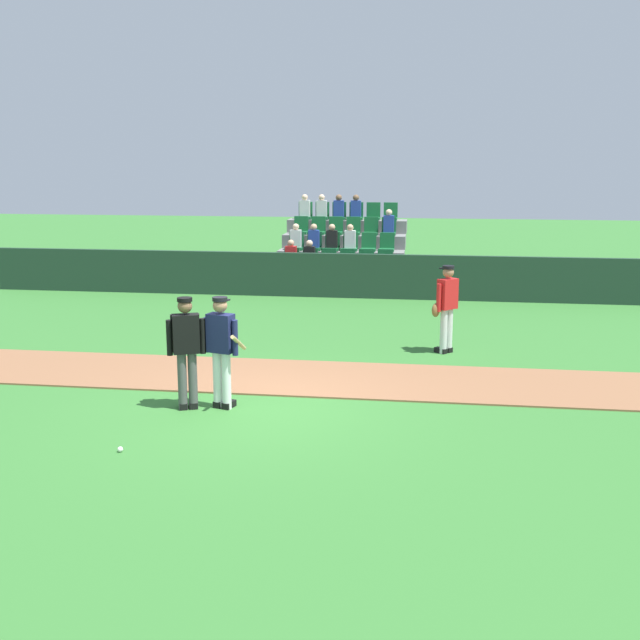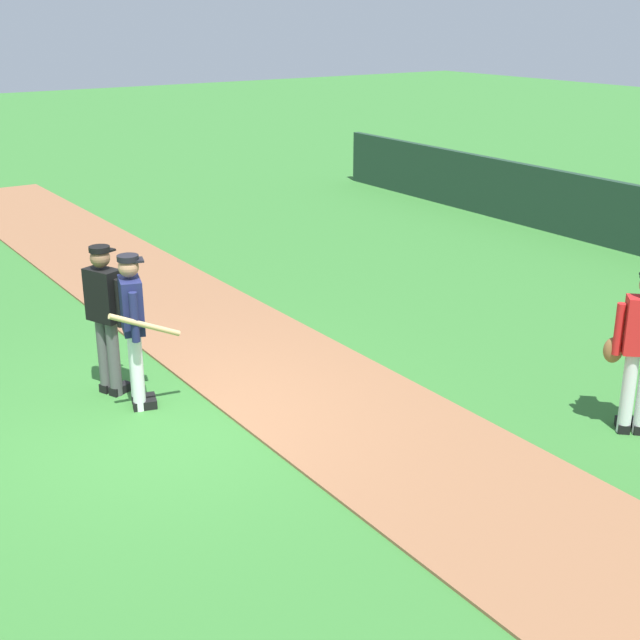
% 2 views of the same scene
% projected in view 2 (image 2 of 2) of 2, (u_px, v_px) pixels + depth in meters
% --- Properties ---
extents(ground_plane, '(80.00, 80.00, 0.00)m').
position_uv_depth(ground_plane, '(159.00, 421.00, 9.34)').
color(ground_plane, '#33702D').
extents(infield_dirt_path, '(28.00, 2.25, 0.03)m').
position_uv_depth(infield_dirt_path, '(298.00, 382.00, 10.28)').
color(infield_dirt_path, brown).
rests_on(infield_dirt_path, ground).
extents(batter_navy_jersey, '(0.59, 0.80, 1.76)m').
position_uv_depth(batter_navy_jersey, '(134.00, 326.00, 9.36)').
color(batter_navy_jersey, white).
rests_on(batter_navy_jersey, ground).
extents(umpire_home_plate, '(0.55, 0.42, 1.76)m').
position_uv_depth(umpire_home_plate, '(106.00, 311.00, 9.71)').
color(umpire_home_plate, '#4C4C4C').
rests_on(umpire_home_plate, ground).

